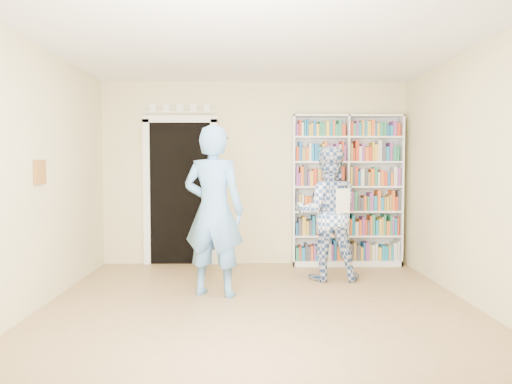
% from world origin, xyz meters
% --- Properties ---
extents(floor, '(5.00, 5.00, 0.00)m').
position_xyz_m(floor, '(0.00, 0.00, 0.00)').
color(floor, olive).
rests_on(floor, ground).
extents(ceiling, '(5.00, 5.00, 0.00)m').
position_xyz_m(ceiling, '(0.00, 0.00, 2.70)').
color(ceiling, white).
rests_on(ceiling, wall_back).
extents(wall_back, '(4.50, 0.00, 4.50)m').
position_xyz_m(wall_back, '(0.00, 2.50, 1.35)').
color(wall_back, beige).
rests_on(wall_back, floor).
extents(wall_left, '(0.00, 5.00, 5.00)m').
position_xyz_m(wall_left, '(-2.25, 0.00, 1.35)').
color(wall_left, beige).
rests_on(wall_left, floor).
extents(wall_right, '(0.00, 5.00, 5.00)m').
position_xyz_m(wall_right, '(2.25, 0.00, 1.35)').
color(wall_right, beige).
rests_on(wall_right, floor).
extents(bookshelf, '(1.60, 0.30, 2.20)m').
position_xyz_m(bookshelf, '(1.35, 2.34, 1.11)').
color(bookshelf, white).
rests_on(bookshelf, floor).
extents(doorway, '(1.10, 0.08, 2.43)m').
position_xyz_m(doorway, '(-1.10, 2.48, 1.18)').
color(doorway, black).
rests_on(doorway, floor).
extents(wall_art, '(0.03, 0.25, 0.25)m').
position_xyz_m(wall_art, '(-2.23, 0.20, 1.40)').
color(wall_art, brown).
rests_on(wall_art, wall_left).
extents(man_blue, '(0.80, 0.64, 1.92)m').
position_xyz_m(man_blue, '(-0.49, 0.65, 0.96)').
color(man_blue, '#5B92CB').
rests_on(man_blue, floor).
extents(man_plaid, '(0.87, 0.69, 1.71)m').
position_xyz_m(man_plaid, '(0.92, 1.42, 0.86)').
color(man_plaid, '#2D4E8B').
rests_on(man_plaid, floor).
extents(paper_sheet, '(0.19, 0.11, 0.31)m').
position_xyz_m(paper_sheet, '(1.07, 1.18, 1.03)').
color(paper_sheet, white).
rests_on(paper_sheet, man_plaid).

